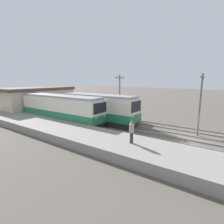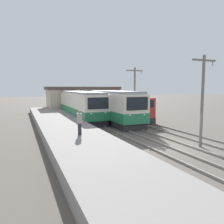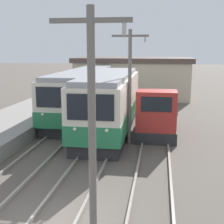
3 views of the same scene
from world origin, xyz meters
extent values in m
plane|color=#564F47|center=(0.00, 0.00, 0.00)|extent=(200.00, 200.00, 0.00)
cube|color=gray|center=(-6.25, 0.00, 0.41)|extent=(4.50, 54.00, 0.81)
cube|color=gray|center=(-3.32, 0.00, 0.07)|extent=(0.10, 60.00, 0.14)
cube|color=gray|center=(-1.88, 0.00, 0.07)|extent=(0.10, 60.00, 0.14)
cube|color=gray|center=(-0.52, 0.00, 0.07)|extent=(0.10, 60.00, 0.14)
cube|color=gray|center=(0.92, 0.00, 0.07)|extent=(0.10, 60.00, 0.14)
cube|color=gray|center=(2.48, 0.00, 0.07)|extent=(0.10, 60.00, 0.14)
cube|color=gray|center=(3.92, 0.00, 0.07)|extent=(0.10, 60.00, 0.14)
cube|color=#28282B|center=(-2.60, 15.72, 0.35)|extent=(2.58, 13.46, 0.70)
cube|color=silver|center=(-2.60, 15.72, 2.05)|extent=(2.80, 14.03, 2.70)
cube|color=#267A4C|center=(-2.60, 15.72, 1.19)|extent=(2.84, 14.07, 0.97)
cube|color=black|center=(-2.60, 8.68, 2.59)|extent=(2.24, 0.06, 1.19)
sphere|color=silver|center=(-3.37, 8.67, 1.56)|extent=(0.18, 0.18, 0.18)
sphere|color=silver|center=(-1.83, 8.67, 1.56)|extent=(0.18, 0.18, 0.18)
cube|color=#939399|center=(-2.60, 15.72, 3.54)|extent=(2.46, 13.46, 0.28)
cube|color=#28282B|center=(0.20, 11.25, 0.35)|extent=(2.58, 10.86, 0.70)
cube|color=silver|center=(0.20, 11.25, 2.11)|extent=(2.80, 11.32, 2.83)
cube|color=#267A4C|center=(0.20, 11.25, 1.21)|extent=(2.84, 11.36, 1.02)
cube|color=black|center=(0.20, 5.56, 2.68)|extent=(2.24, 0.06, 1.24)
sphere|color=silver|center=(-0.57, 5.55, 1.60)|extent=(0.18, 0.18, 0.18)
sphere|color=silver|center=(0.97, 5.55, 1.60)|extent=(0.18, 0.18, 0.18)
cube|color=#939399|center=(0.20, 11.25, 3.67)|extent=(2.46, 10.86, 0.28)
cube|color=#28282B|center=(3.20, 11.15, 0.35)|extent=(2.40, 5.03, 0.70)
cube|color=#B22D28|center=(3.20, 9.44, 1.85)|extent=(2.28, 1.61, 2.30)
cube|color=black|center=(3.20, 8.62, 2.36)|extent=(1.68, 0.04, 0.83)
cube|color=#B22D28|center=(3.20, 11.96, 1.40)|extent=(1.92, 3.32, 1.40)
cylinder|color=black|center=(3.20, 11.96, 2.35)|extent=(0.16, 0.16, 0.50)
cylinder|color=slate|center=(1.70, -0.84, 3.18)|extent=(0.20, 0.20, 6.37)
cube|color=slate|center=(1.70, -0.84, 6.02)|extent=(2.00, 0.12, 0.12)
cylinder|color=#B2B2B7|center=(2.50, -0.84, 5.82)|extent=(0.10, 0.10, 0.30)
cylinder|color=slate|center=(1.70, 8.87, 3.18)|extent=(0.20, 0.20, 6.37)
cube|color=slate|center=(1.70, 8.87, 6.02)|extent=(2.00, 0.12, 0.12)
cylinder|color=#B2B2B7|center=(2.50, 8.87, 5.82)|extent=(0.10, 0.10, 0.30)
cylinder|color=#282833|center=(-6.12, 2.63, 1.24)|extent=(0.26, 0.26, 0.86)
cylinder|color=gray|center=(-6.12, 2.63, 2.02)|extent=(0.38, 0.38, 0.71)
sphere|color=#9E7051|center=(-6.12, 2.63, 2.48)|extent=(0.22, 0.22, 0.22)
cube|color=beige|center=(0.40, 26.00, 1.93)|extent=(12.00, 6.00, 3.85)
cube|color=#51423D|center=(0.40, 26.00, 4.10)|extent=(12.60, 6.30, 0.50)
camera|label=1|loc=(-17.74, -3.77, 5.77)|focal=28.00mm
camera|label=2|loc=(-9.93, -12.33, 4.15)|focal=35.00mm
camera|label=3|loc=(3.37, -8.30, 5.38)|focal=50.00mm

